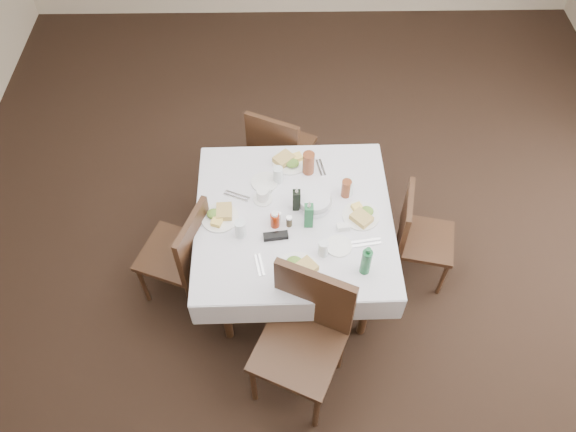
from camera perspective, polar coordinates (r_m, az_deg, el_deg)
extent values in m
plane|color=black|center=(4.31, 2.93, -6.04)|extent=(7.00, 7.00, 0.00)
cylinder|color=black|center=(3.77, -6.37, -9.55)|extent=(0.06, 0.06, 0.72)
cylinder|color=black|center=(4.28, -5.92, 1.53)|extent=(0.06, 0.06, 0.72)
cylinder|color=black|center=(3.80, 7.93, -9.13)|extent=(0.06, 0.06, 0.72)
cylinder|color=black|center=(4.31, 6.52, 1.83)|extent=(0.06, 0.06, 0.72)
cube|color=black|center=(3.69, 0.59, -0.27)|extent=(1.18, 1.18, 0.03)
cube|color=silver|center=(3.67, 0.59, -0.07)|extent=(1.30, 1.30, 0.01)
cube|color=silver|center=(4.17, 0.25, 6.03)|extent=(1.28, 0.03, 0.22)
cube|color=silver|center=(3.42, 0.98, -9.76)|extent=(1.28, 0.03, 0.22)
cube|color=silver|center=(3.83, 10.18, -0.83)|extent=(0.03, 1.28, 0.22)
cube|color=silver|center=(3.80, -9.12, -1.31)|extent=(0.03, 1.28, 0.22)
cube|color=black|center=(4.53, -0.51, 6.96)|extent=(0.56, 0.56, 0.04)
cube|color=black|center=(4.24, -1.60, 7.42)|extent=(0.40, 0.21, 0.46)
cylinder|color=black|center=(4.76, 2.44, 5.95)|extent=(0.03, 0.03, 0.43)
cylinder|color=black|center=(4.53, 0.69, 2.86)|extent=(0.03, 0.03, 0.43)
cylinder|color=black|center=(4.86, -1.59, 7.21)|extent=(0.03, 0.03, 0.43)
cylinder|color=black|center=(4.63, -3.49, 4.24)|extent=(0.03, 0.03, 0.43)
cube|color=black|center=(3.47, 1.08, -13.49)|extent=(0.65, 0.65, 0.04)
cube|color=black|center=(3.33, 2.66, -8.38)|extent=(0.47, 0.24, 0.54)
cylinder|color=black|center=(3.67, -3.52, -16.62)|extent=(0.04, 0.04, 0.50)
cylinder|color=black|center=(3.82, -0.71, -11.17)|extent=(0.04, 0.04, 0.50)
cylinder|color=black|center=(3.61, 2.91, -19.16)|extent=(0.04, 0.04, 0.50)
cylinder|color=black|center=(3.76, 5.38, -13.45)|extent=(0.04, 0.04, 0.50)
cube|color=black|center=(4.12, 13.81, -2.40)|extent=(0.46, 0.46, 0.04)
cube|color=black|center=(3.93, 11.87, -0.22)|extent=(0.12, 0.39, 0.43)
cylinder|color=black|center=(4.21, 15.44, -6.15)|extent=(0.03, 0.03, 0.40)
cylinder|color=black|center=(4.17, 10.89, -5.47)|extent=(0.03, 0.03, 0.40)
cylinder|color=black|center=(4.40, 15.59, -2.45)|extent=(0.03, 0.03, 0.40)
cylinder|color=black|center=(4.36, 11.26, -1.77)|extent=(0.03, 0.03, 0.40)
cube|color=black|center=(3.96, -11.56, -3.78)|extent=(0.55, 0.55, 0.04)
cube|color=black|center=(3.70, -9.48, -2.67)|extent=(0.19, 0.41, 0.47)
cylinder|color=black|center=(4.29, -12.17, -2.75)|extent=(0.03, 0.03, 0.44)
cylinder|color=black|center=(4.17, -7.70, -4.20)|extent=(0.03, 0.03, 0.44)
cylinder|color=black|center=(4.14, -14.49, -6.69)|extent=(0.03, 0.03, 0.44)
cylinder|color=black|center=(4.01, -9.89, -8.35)|extent=(0.03, 0.03, 0.44)
cylinder|color=white|center=(3.97, 0.19, 5.54)|extent=(0.25, 0.25, 0.01)
cube|color=tan|center=(3.95, -0.42, 5.83)|extent=(0.17, 0.17, 0.04)
cube|color=#F1C156|center=(3.96, 0.81, 5.97)|extent=(0.10, 0.09, 0.03)
ellipsoid|color=#327117|center=(3.92, 0.44, 5.40)|extent=(0.09, 0.08, 0.04)
cylinder|color=white|center=(3.42, 0.92, -5.58)|extent=(0.27, 0.27, 0.01)
cube|color=tan|center=(3.40, 1.68, -5.38)|extent=(0.18, 0.17, 0.05)
cube|color=#F1C156|center=(3.39, 0.13, -5.62)|extent=(0.11, 0.10, 0.04)
ellipsoid|color=#327117|center=(3.42, 0.64, -4.72)|extent=(0.10, 0.09, 0.05)
cylinder|color=white|center=(3.69, 7.40, 0.04)|extent=(0.24, 0.24, 0.01)
cube|color=tan|center=(3.65, 7.47, -0.21)|extent=(0.16, 0.16, 0.04)
cube|color=#F1C156|center=(3.70, 7.11, 0.76)|extent=(0.09, 0.10, 0.03)
ellipsoid|color=#327117|center=(3.69, 8.00, 0.50)|extent=(0.09, 0.08, 0.04)
cylinder|color=white|center=(3.68, -6.93, -0.16)|extent=(0.25, 0.25, 0.01)
cube|color=tan|center=(3.67, -6.51, 0.46)|extent=(0.11, 0.13, 0.04)
cube|color=#F1C156|center=(3.64, -7.21, -0.50)|extent=(0.09, 0.10, 0.03)
ellipsoid|color=#327117|center=(3.67, -7.56, 0.23)|extent=(0.09, 0.08, 0.04)
cylinder|color=white|center=(3.84, -2.40, 3.44)|extent=(0.18, 0.18, 0.01)
cylinder|color=white|center=(3.54, 5.16, -3.04)|extent=(0.17, 0.17, 0.01)
cylinder|color=silver|center=(3.81, -1.01, 4.21)|extent=(0.07, 0.07, 0.12)
cylinder|color=silver|center=(3.45, 3.61, -3.32)|extent=(0.06, 0.06, 0.12)
cylinder|color=silver|center=(3.75, 6.10, 2.93)|extent=(0.07, 0.07, 0.14)
cylinder|color=silver|center=(3.54, -4.86, -1.29)|extent=(0.07, 0.07, 0.13)
cylinder|color=brown|center=(3.85, 2.10, 5.39)|extent=(0.08, 0.08, 0.17)
cylinder|color=brown|center=(3.74, 5.94, 2.81)|extent=(0.07, 0.07, 0.14)
cylinder|color=silver|center=(3.71, 2.70, 1.30)|extent=(0.23, 0.23, 0.04)
cylinder|color=silver|center=(3.68, 2.72, 1.61)|extent=(0.21, 0.21, 0.05)
cube|color=black|center=(3.64, 0.87, 1.63)|extent=(0.05, 0.05, 0.17)
cone|color=silver|center=(3.56, 0.89, 2.69)|extent=(0.03, 0.03, 0.05)
cube|color=#195E31|center=(3.55, 2.11, 0.05)|extent=(0.06, 0.06, 0.19)
cone|color=silver|center=(3.46, 2.16, 1.24)|extent=(0.03, 0.03, 0.05)
cylinder|color=#A72A0C|center=(3.58, -1.34, -0.43)|extent=(0.06, 0.06, 0.11)
cylinder|color=white|center=(3.53, -1.36, 0.20)|extent=(0.04, 0.04, 0.02)
cylinder|color=white|center=(3.62, -1.00, -0.17)|extent=(0.03, 0.03, 0.07)
cylinder|color=silver|center=(3.59, -1.01, 0.20)|extent=(0.03, 0.03, 0.01)
cylinder|color=#3C311E|center=(3.59, 0.12, -0.60)|extent=(0.04, 0.04, 0.07)
cylinder|color=silver|center=(3.56, 0.12, -0.20)|extent=(0.04, 0.04, 0.01)
cylinder|color=white|center=(3.75, -2.56, 1.73)|extent=(0.13, 0.13, 0.01)
cylinder|color=white|center=(3.72, -2.59, 2.19)|extent=(0.08, 0.08, 0.08)
cylinder|color=black|center=(3.69, -2.61, 2.48)|extent=(0.07, 0.07, 0.01)
torus|color=white|center=(3.73, -1.93, 2.49)|extent=(0.05, 0.04, 0.06)
cube|color=black|center=(3.55, -1.26, -2.04)|extent=(0.16, 0.07, 0.03)
cylinder|color=#195E31|center=(3.38, 7.93, -4.64)|extent=(0.06, 0.06, 0.20)
cylinder|color=#195E31|center=(3.28, 8.16, -3.52)|extent=(0.03, 0.03, 0.04)
cube|color=white|center=(3.61, 5.63, -1.12)|extent=(0.09, 0.05, 0.04)
cube|color=#D77581|center=(3.60, 5.64, -1.05)|extent=(0.06, 0.04, 0.02)
cube|color=silver|center=(3.94, 3.17, 4.92)|extent=(0.04, 0.16, 0.01)
cube|color=silver|center=(3.94, 3.52, 4.97)|extent=(0.04, 0.16, 0.01)
cube|color=silver|center=(3.45, -2.70, -4.95)|extent=(0.05, 0.16, 0.01)
cube|color=silver|center=(3.45, -3.11, -5.02)|extent=(0.05, 0.16, 0.01)
cube|color=silver|center=(3.56, 7.98, -2.90)|extent=(0.19, 0.05, 0.01)
cube|color=silver|center=(3.58, 7.86, -2.50)|extent=(0.19, 0.05, 0.01)
cube|color=silver|center=(3.79, -5.14, 2.19)|extent=(0.17, 0.08, 0.01)
cube|color=silver|center=(3.77, -5.32, 1.88)|extent=(0.17, 0.08, 0.01)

